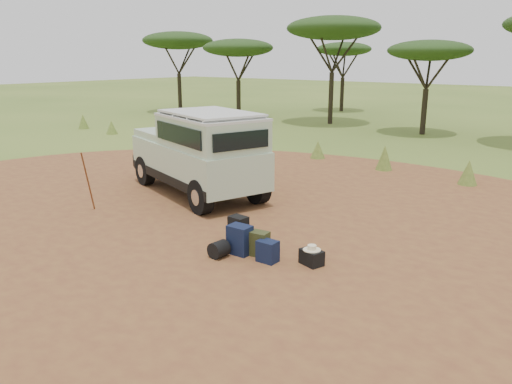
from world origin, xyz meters
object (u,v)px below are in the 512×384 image
Objects in this scene: backpack_navy at (240,240)px; duffel_navy at (268,251)px; safari_vehicle at (199,154)px; walking_staff at (88,182)px; backpack_black at (238,228)px; backpack_olive at (259,244)px; hard_case at (312,257)px.

backpack_navy is 0.70m from duffel_navy.
safari_vehicle reaches higher than backpack_navy.
walking_staff is 4.52m from backpack_black.
backpack_olive is 1.12m from hard_case.
hard_case is at bearing 26.82° from duffel_navy.
backpack_navy reaches higher than duffel_navy.
safari_vehicle reaches higher than duffel_navy.
walking_staff reaches higher than hard_case.
duffel_navy is at bearing -135.49° from hard_case.
backpack_navy is (4.97, 0.15, -0.50)m from walking_staff.
backpack_black is 0.83m from backpack_navy.
backpack_navy is at bearing -18.23° from safari_vehicle.
backpack_black is at bearing -168.76° from hard_case.
walking_staff reaches higher than backpack_olive.
backpack_navy reaches higher than hard_case.
duffel_navy is (4.55, -2.83, -0.99)m from safari_vehicle.
backpack_black is at bearing -15.79° from safari_vehicle.
backpack_navy is 1.41× the size of hard_case.
backpack_black reaches higher than hard_case.
safari_vehicle is 8.89× the size of backpack_navy.
walking_staff is at bearing -165.25° from backpack_black.
backpack_black is 1.23× the size of duffel_navy.
walking_staff is 5.71m from duffel_navy.
walking_staff is 5.00m from backpack_navy.
backpack_navy is at bearing -147.20° from hard_case.
walking_staff is 6.50m from hard_case.
backpack_olive is (5.35, 0.31, -0.55)m from walking_staff.
walking_staff is 5.39m from backpack_olive.
duffel_navy is 0.87m from hard_case.
duffel_navy is (1.25, -0.60, -0.05)m from backpack_black.
duffel_navy is (0.70, 0.02, -0.09)m from backpack_navy.
backpack_black reaches higher than duffel_navy.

